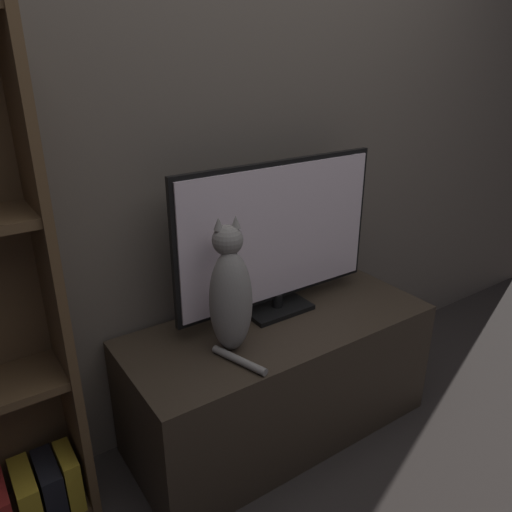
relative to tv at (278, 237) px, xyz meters
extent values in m
cube|color=#60564C|center=(-0.05, 0.22, 0.43)|extent=(4.80, 0.05, 2.60)
cube|color=#33281E|center=(-0.05, -0.10, -0.60)|extent=(1.29, 0.54, 0.53)
cube|color=black|center=(0.00, 0.00, -0.32)|extent=(0.28, 0.17, 0.02)
cylinder|color=black|center=(0.00, 0.00, -0.28)|extent=(0.04, 0.04, 0.06)
cube|color=black|center=(0.00, 0.00, 0.02)|extent=(0.93, 0.02, 0.58)
cube|color=silver|center=(0.00, -0.01, 0.02)|extent=(0.89, 0.01, 0.54)
ellipsoid|color=gray|center=(-0.31, -0.14, -0.14)|extent=(0.19, 0.18, 0.39)
ellipsoid|color=silver|center=(-0.30, -0.10, -0.16)|extent=(0.10, 0.07, 0.22)
sphere|color=gray|center=(-0.31, -0.12, 0.09)|extent=(0.14, 0.14, 0.11)
cone|color=gray|center=(-0.33, -0.11, 0.15)|extent=(0.04, 0.04, 0.04)
cone|color=gray|center=(-0.28, -0.13, 0.15)|extent=(0.04, 0.04, 0.04)
cylinder|color=gray|center=(-0.34, -0.24, -0.32)|extent=(0.10, 0.23, 0.03)
cube|color=brown|center=(-0.87, 0.04, -0.02)|extent=(0.03, 0.28, 1.69)
cube|color=maroon|center=(-1.15, 0.03, -0.75)|extent=(0.04, 0.23, 0.18)
cube|color=#B79323|center=(-1.07, 0.02, -0.75)|extent=(0.07, 0.21, 0.18)
cube|color=black|center=(-0.99, 0.01, -0.74)|extent=(0.07, 0.20, 0.19)
cube|color=#B79323|center=(-0.92, 0.00, -0.73)|extent=(0.05, 0.17, 0.22)
camera|label=1|loc=(-1.13, -1.50, 0.71)|focal=35.00mm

